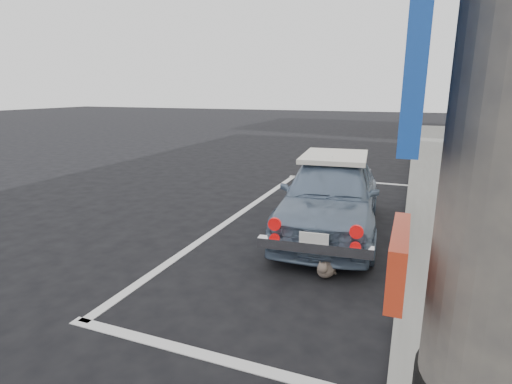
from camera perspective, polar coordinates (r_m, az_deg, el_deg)
ground at (r=4.07m, az=-8.86°, el=-16.95°), size 80.00×80.00×0.00m
pline_rear at (r=3.50m, az=-5.64°, el=-22.57°), size 3.00×0.12×0.01m
pline_front at (r=9.79m, az=13.30°, el=1.56°), size 3.00×0.12×0.01m
pline_side at (r=6.89m, az=-2.79°, el=-3.42°), size 0.12×7.00×0.01m
retro_coupe at (r=6.11m, az=10.63°, el=-0.24°), size 1.68×3.54×1.17m
cat at (r=4.75m, az=9.98°, el=-10.66°), size 0.24×0.45×0.24m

